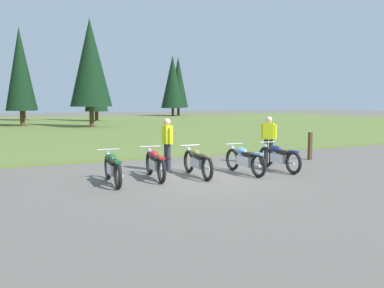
% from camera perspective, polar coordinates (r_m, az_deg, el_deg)
% --- Properties ---
extents(ground_plane, '(140.00, 140.00, 0.00)m').
position_cam_1_polar(ground_plane, '(12.18, 1.19, -4.48)').
color(ground_plane, '#605B54').
extents(grass_moorland, '(80.00, 44.00, 0.10)m').
position_cam_1_polar(grass_moorland, '(37.20, -16.75, 2.40)').
color(grass_moorland, '#5B7033').
rests_on(grass_moorland, ground).
extents(forest_treeline, '(36.39, 25.00, 8.90)m').
position_cam_1_polar(forest_treeline, '(45.70, -17.75, 8.71)').
color(forest_treeline, '#47331E').
rests_on(forest_treeline, ground).
extents(motorcycle_british_green, '(0.62, 2.10, 0.88)m').
position_cam_1_polar(motorcycle_british_green, '(11.23, -10.88, -3.21)').
color(motorcycle_british_green, black).
rests_on(motorcycle_british_green, ground).
extents(motorcycle_red, '(0.62, 2.10, 0.88)m').
position_cam_1_polar(motorcycle_red, '(11.81, -5.10, -2.68)').
color(motorcycle_red, black).
rests_on(motorcycle_red, ground).
extents(motorcycle_olive, '(0.62, 2.10, 0.88)m').
position_cam_1_polar(motorcycle_olive, '(12.10, 0.75, -2.45)').
color(motorcycle_olive, black).
rests_on(motorcycle_olive, ground).
extents(motorcycle_sky_blue, '(0.62, 2.10, 0.88)m').
position_cam_1_polar(motorcycle_sky_blue, '(12.66, 7.26, -2.12)').
color(motorcycle_sky_blue, black).
rests_on(motorcycle_sky_blue, ground).
extents(motorcycle_navy, '(0.62, 2.10, 0.88)m').
position_cam_1_polar(motorcycle_navy, '(13.39, 11.85, -1.76)').
color(motorcycle_navy, black).
rests_on(motorcycle_navy, ground).
extents(rider_checking_bike, '(0.24, 0.55, 1.67)m').
position_cam_1_polar(rider_checking_bike, '(12.92, -3.42, 0.36)').
color(rider_checking_bike, '#2D2D38').
rests_on(rider_checking_bike, ground).
extents(rider_with_back_turned, '(0.41, 0.43, 1.67)m').
position_cam_1_polar(rider_with_back_turned, '(14.66, 10.52, 0.94)').
color(rider_with_back_turned, black).
rests_on(rider_with_back_turned, ground).
extents(trail_marker_post, '(0.12, 0.12, 1.03)m').
position_cam_1_polar(trail_marker_post, '(16.17, 15.95, -0.27)').
color(trail_marker_post, '#47331E').
rests_on(trail_marker_post, ground).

